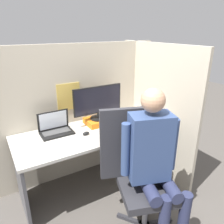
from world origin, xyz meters
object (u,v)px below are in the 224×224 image
Objects in this scene: paper_box at (99,121)px; carrot_toy at (114,135)px; monitor at (98,102)px; stapler at (148,118)px; laptop at (56,129)px; person at (155,158)px; office_chair at (136,172)px.

paper_box reaches higher than carrot_toy.
carrot_toy is at bearing -92.65° from monitor.
stapler is at bearing 15.59° from carrot_toy.
stapler is 0.60m from carrot_toy.
laptop is at bearing 140.25° from carrot_toy.
carrot_toy is (-0.02, -0.39, -0.01)m from paper_box.
person reaches higher than monitor.
paper_box is 0.60m from stapler.
monitor is 1.76× the size of laptop.
office_chair is (-0.04, -0.80, -0.19)m from paper_box.
paper_box is 1.79× the size of stapler.
laptop is 2.23× the size of carrot_toy.
stapler is (0.56, -0.23, -0.01)m from paper_box.
monitor reaches higher than carrot_toy.
laptop is 0.29× the size of office_chair.
stapler is 0.14× the size of office_chair.
stapler reaches higher than carrot_toy.
person is (-0.54, -0.74, 0.03)m from stapler.
paper_box is at bearing 157.84° from stapler.
monitor is 0.46m from carrot_toy.
stapler is (0.56, -0.23, -0.25)m from monitor.
office_chair is at bearing -93.12° from monitor.
carrot_toy is at bearing 92.99° from person.
office_chair reaches higher than paper_box.
office_chair reaches higher than laptop.
stapler is at bearing -22.16° from paper_box.
carrot_toy is at bearing -164.41° from stapler.
paper_box is 0.24m from monitor.
laptop is at bearing 167.02° from stapler.
monitor is at bearing 86.88° from office_chair.
person is at bearing -89.28° from monitor.
carrot_toy is at bearing -92.67° from paper_box.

